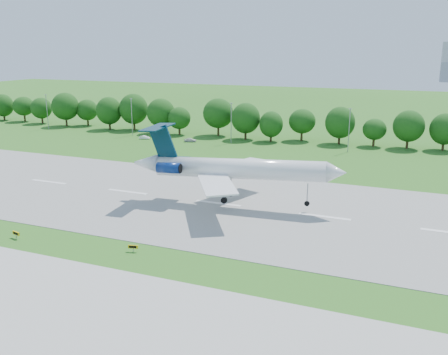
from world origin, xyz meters
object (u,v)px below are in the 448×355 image
(airliner, at_px, (228,167))
(service_vehicle_a, at_px, (144,137))
(taxi_sign_left, at_px, (16,233))
(service_vehicle_b, at_px, (190,140))

(airliner, height_order, service_vehicle_a, airliner)
(taxi_sign_left, distance_m, service_vehicle_a, 84.82)
(service_vehicle_b, bearing_deg, service_vehicle_a, 76.03)
(airliner, relative_size, service_vehicle_a, 12.10)
(airliner, bearing_deg, service_vehicle_b, 116.41)
(service_vehicle_a, relative_size, service_vehicle_b, 0.90)
(taxi_sign_left, height_order, service_vehicle_b, service_vehicle_b)
(service_vehicle_a, bearing_deg, service_vehicle_b, -94.99)
(service_vehicle_a, bearing_deg, airliner, -146.39)
(taxi_sign_left, relative_size, service_vehicle_a, 0.48)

